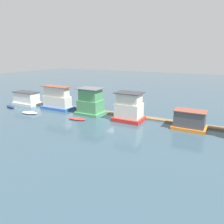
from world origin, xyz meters
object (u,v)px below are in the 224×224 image
dinghy_white (30,113)px  mooring_post_near_left (47,103)px  houseboat_green (91,103)px  dinghy_red (77,119)px  houseboat_white (27,98)px  dinghy_navy (10,106)px  houseboat_red (129,108)px  houseboat_blue (57,99)px  houseboat_orange (190,120)px

dinghy_white → mooring_post_near_left: 7.42m
houseboat_green → dinghy_red: size_ratio=1.48×
houseboat_green → dinghy_red: 4.90m
dinghy_white → dinghy_red: dinghy_white is taller
houseboat_white → mooring_post_near_left: bearing=19.2°
houseboat_white → dinghy_navy: bearing=-101.2°
houseboat_green → dinghy_white: houseboat_green is taller
houseboat_red → mooring_post_near_left: 21.62m
dinghy_white → mooring_post_near_left: (-2.29, 7.05, 0.39)m
dinghy_navy → houseboat_blue: bearing=22.8°
dinghy_navy → mooring_post_near_left: mooring_post_near_left is taller
houseboat_white → dinghy_red: 18.22m
houseboat_green → houseboat_blue: bearing=-179.8°
houseboat_white → houseboat_red: size_ratio=1.26×
houseboat_white → dinghy_white: (6.98, -5.42, -1.21)m
dinghy_red → houseboat_orange: bearing=13.2°
houseboat_blue → houseboat_orange: houseboat_blue is taller
dinghy_white → houseboat_green: bearing=27.9°
houseboat_blue → houseboat_green: size_ratio=1.37×
houseboat_white → mooring_post_near_left: 5.03m
houseboat_white → dinghy_white: size_ratio=1.78×
houseboat_blue → houseboat_orange: size_ratio=1.38×
houseboat_red → dinghy_red: houseboat_red is taller
houseboat_red → houseboat_orange: bearing=2.1°
houseboat_orange → dinghy_red: 19.31m
houseboat_orange → dinghy_navy: size_ratio=1.61×
houseboat_green → dinghy_white: (-10.78, -5.72, -2.08)m
mooring_post_near_left → houseboat_orange: bearing=-2.4°
dinghy_white → dinghy_red: 10.80m
dinghy_navy → mooring_post_near_left: 7.77m
dinghy_white → houseboat_white: bearing=142.2°
houseboat_orange → dinghy_red: (-18.76, -4.38, -1.31)m
dinghy_red → mooring_post_near_left: (-13.02, 5.74, 0.44)m
houseboat_blue → houseboat_red: bearing=-1.3°
mooring_post_near_left → dinghy_white: bearing=-72.0°
houseboat_white → houseboat_green: (17.76, 0.30, 0.88)m
houseboat_blue → dinghy_red: houseboat_blue is taller
dinghy_white → dinghy_red: (10.72, 1.31, -0.05)m
dinghy_navy → dinghy_white: size_ratio=0.88×
houseboat_red → dinghy_navy: houseboat_red is taller
houseboat_green → houseboat_white: bearing=-179.0°
houseboat_white → dinghy_white: bearing=-37.8°
houseboat_orange → mooring_post_near_left: size_ratio=4.16×
houseboat_blue → dinghy_red: 9.81m
houseboat_orange → mooring_post_near_left: bearing=177.6°
houseboat_blue → houseboat_green: bearing=0.2°
houseboat_red → dinghy_navy: (-26.95, -3.78, -2.05)m
houseboat_green → dinghy_white: bearing=-152.1°
houseboat_blue → houseboat_green: houseboat_green is taller
houseboat_green → mooring_post_near_left: (-13.08, 1.33, -1.69)m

